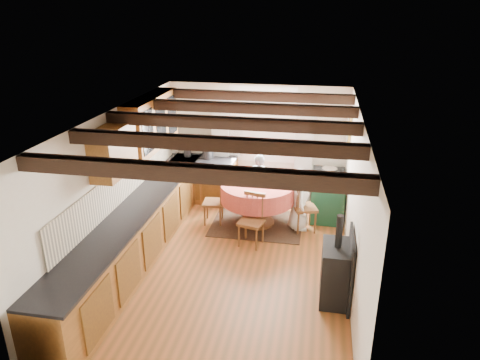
% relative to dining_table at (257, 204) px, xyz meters
% --- Properties ---
extents(floor, '(3.60, 5.50, 0.00)m').
position_rel_dining_table_xyz_m(floor, '(-0.19, -1.50, -0.41)').
color(floor, '#A55627').
rests_on(floor, ground).
extents(ceiling, '(3.60, 5.50, 0.00)m').
position_rel_dining_table_xyz_m(ceiling, '(-0.19, -1.50, 1.99)').
color(ceiling, white).
rests_on(ceiling, ground).
extents(wall_back, '(3.60, 0.00, 2.40)m').
position_rel_dining_table_xyz_m(wall_back, '(-0.19, 1.25, 0.79)').
color(wall_back, silver).
rests_on(wall_back, ground).
extents(wall_front, '(3.60, 0.00, 2.40)m').
position_rel_dining_table_xyz_m(wall_front, '(-0.19, -4.25, 0.79)').
color(wall_front, silver).
rests_on(wall_front, ground).
extents(wall_left, '(0.00, 5.50, 2.40)m').
position_rel_dining_table_xyz_m(wall_left, '(-1.99, -1.50, 0.79)').
color(wall_left, silver).
rests_on(wall_left, ground).
extents(wall_right, '(0.00, 5.50, 2.40)m').
position_rel_dining_table_xyz_m(wall_right, '(1.61, -1.50, 0.79)').
color(wall_right, silver).
rests_on(wall_right, ground).
extents(beam_a, '(3.60, 0.16, 0.16)m').
position_rel_dining_table_xyz_m(beam_a, '(-0.19, -3.50, 1.90)').
color(beam_a, black).
rests_on(beam_a, ceiling).
extents(beam_b, '(3.60, 0.16, 0.16)m').
position_rel_dining_table_xyz_m(beam_b, '(-0.19, -2.50, 1.90)').
color(beam_b, black).
rests_on(beam_b, ceiling).
extents(beam_c, '(3.60, 0.16, 0.16)m').
position_rel_dining_table_xyz_m(beam_c, '(-0.19, -1.50, 1.90)').
color(beam_c, black).
rests_on(beam_c, ceiling).
extents(beam_d, '(3.60, 0.16, 0.16)m').
position_rel_dining_table_xyz_m(beam_d, '(-0.19, -0.50, 1.90)').
color(beam_d, black).
rests_on(beam_d, ceiling).
extents(beam_e, '(3.60, 0.16, 0.16)m').
position_rel_dining_table_xyz_m(beam_e, '(-0.19, 0.50, 1.90)').
color(beam_e, black).
rests_on(beam_e, ceiling).
extents(splash_left, '(0.02, 4.50, 0.55)m').
position_rel_dining_table_xyz_m(splash_left, '(-1.97, -1.20, 0.79)').
color(splash_left, beige).
rests_on(splash_left, wall_left).
extents(splash_back, '(1.40, 0.02, 0.55)m').
position_rel_dining_table_xyz_m(splash_back, '(-1.19, 1.23, 0.79)').
color(splash_back, beige).
rests_on(splash_back, wall_back).
extents(base_cabinet_left, '(0.60, 5.30, 0.88)m').
position_rel_dining_table_xyz_m(base_cabinet_left, '(-1.69, -1.50, 0.03)').
color(base_cabinet_left, '#945621').
rests_on(base_cabinet_left, floor).
extents(base_cabinet_back, '(1.30, 0.60, 0.88)m').
position_rel_dining_table_xyz_m(base_cabinet_back, '(-1.24, 0.95, 0.03)').
color(base_cabinet_back, '#945621').
rests_on(base_cabinet_back, floor).
extents(worktop_left, '(0.64, 5.30, 0.04)m').
position_rel_dining_table_xyz_m(worktop_left, '(-1.67, -1.50, 0.49)').
color(worktop_left, black).
rests_on(worktop_left, base_cabinet_left).
extents(worktop_back, '(1.30, 0.64, 0.04)m').
position_rel_dining_table_xyz_m(worktop_back, '(-1.24, 0.93, 0.49)').
color(worktop_back, black).
rests_on(worktop_back, base_cabinet_back).
extents(wall_cabinet_glass, '(0.34, 1.80, 0.90)m').
position_rel_dining_table_xyz_m(wall_cabinet_glass, '(-1.82, -0.30, 1.54)').
color(wall_cabinet_glass, '#945621').
rests_on(wall_cabinet_glass, wall_left).
extents(wall_cabinet_solid, '(0.34, 0.90, 0.70)m').
position_rel_dining_table_xyz_m(wall_cabinet_solid, '(-1.82, -1.80, 1.49)').
color(wall_cabinet_solid, '#945621').
rests_on(wall_cabinet_solid, wall_left).
extents(window_frame, '(1.34, 0.03, 1.54)m').
position_rel_dining_table_xyz_m(window_frame, '(-0.09, 1.23, 1.19)').
color(window_frame, white).
rests_on(window_frame, wall_back).
extents(window_pane, '(1.20, 0.01, 1.40)m').
position_rel_dining_table_xyz_m(window_pane, '(-0.09, 1.24, 1.19)').
color(window_pane, white).
rests_on(window_pane, wall_back).
extents(curtain_left, '(0.35, 0.10, 2.10)m').
position_rel_dining_table_xyz_m(curtain_left, '(-0.94, 1.15, 0.69)').
color(curtain_left, silver).
rests_on(curtain_left, wall_back).
extents(curtain_right, '(0.35, 0.10, 2.10)m').
position_rel_dining_table_xyz_m(curtain_right, '(0.76, 1.15, 0.69)').
color(curtain_right, silver).
rests_on(curtain_right, wall_back).
extents(curtain_rod, '(2.00, 0.03, 0.03)m').
position_rel_dining_table_xyz_m(curtain_rod, '(-0.09, 1.15, 1.79)').
color(curtain_rod, black).
rests_on(curtain_rod, wall_back).
extents(wall_picture, '(0.04, 0.50, 0.60)m').
position_rel_dining_table_xyz_m(wall_picture, '(1.58, 0.80, 1.29)').
color(wall_picture, gold).
rests_on(wall_picture, wall_right).
extents(wall_plate, '(0.30, 0.02, 0.30)m').
position_rel_dining_table_xyz_m(wall_plate, '(0.86, 1.22, 1.29)').
color(wall_plate, silver).
rests_on(wall_plate, wall_back).
extents(rug, '(1.67, 1.30, 0.01)m').
position_rel_dining_table_xyz_m(rug, '(0.00, 0.00, -0.40)').
color(rug, '#402E20').
rests_on(rug, floor).
extents(dining_table, '(1.35, 1.35, 0.81)m').
position_rel_dining_table_xyz_m(dining_table, '(0.00, 0.00, 0.00)').
color(dining_table, '#D05E43').
rests_on(dining_table, floor).
extents(chair_near, '(0.48, 0.49, 0.92)m').
position_rel_dining_table_xyz_m(chair_near, '(0.01, -0.77, 0.05)').
color(chair_near, brown).
rests_on(chair_near, floor).
extents(chair_left, '(0.43, 0.42, 0.89)m').
position_rel_dining_table_xyz_m(chair_left, '(-0.82, -0.07, 0.04)').
color(chair_left, brown).
rests_on(chair_left, floor).
extents(chair_right, '(0.53, 0.52, 0.95)m').
position_rel_dining_table_xyz_m(chair_right, '(0.87, -0.05, 0.07)').
color(chair_right, brown).
rests_on(chair_right, floor).
extents(aga_range, '(0.62, 0.95, 0.88)m').
position_rel_dining_table_xyz_m(aga_range, '(1.28, 0.61, 0.03)').
color(aga_range, '#16442C').
rests_on(aga_range, floor).
extents(cast_iron_stove, '(0.39, 0.65, 1.29)m').
position_rel_dining_table_xyz_m(cast_iron_stove, '(1.39, -2.05, 0.24)').
color(cast_iron_stove, black).
rests_on(cast_iron_stove, floor).
extents(child_far, '(0.44, 0.31, 1.16)m').
position_rel_dining_table_xyz_m(child_far, '(-0.07, 0.66, 0.17)').
color(child_far, '#445155').
rests_on(child_far, floor).
extents(child_right, '(0.46, 0.62, 1.16)m').
position_rel_dining_table_xyz_m(child_right, '(0.76, -0.01, 0.17)').
color(child_right, white).
rests_on(child_right, floor).
extents(bowl_a, '(0.29, 0.29, 0.05)m').
position_rel_dining_table_xyz_m(bowl_a, '(0.02, 0.32, 0.43)').
color(bowl_a, silver).
rests_on(bowl_a, dining_table).
extents(bowl_b, '(0.23, 0.23, 0.07)m').
position_rel_dining_table_xyz_m(bowl_b, '(-0.10, 0.06, 0.44)').
color(bowl_b, silver).
rests_on(bowl_b, dining_table).
extents(cup, '(0.12, 0.12, 0.08)m').
position_rel_dining_table_xyz_m(cup, '(-0.04, 0.42, 0.45)').
color(cup, silver).
rests_on(cup, dining_table).
extents(canister_tall, '(0.15, 0.15, 0.25)m').
position_rel_dining_table_xyz_m(canister_tall, '(-1.61, 0.98, 0.64)').
color(canister_tall, '#262628').
rests_on(canister_tall, worktop_back).
extents(canister_wide, '(0.20, 0.20, 0.22)m').
position_rel_dining_table_xyz_m(canister_wide, '(-1.18, 0.94, 0.62)').
color(canister_wide, '#262628').
rests_on(canister_wide, worktop_back).
extents(canister_slim, '(0.10, 0.10, 0.29)m').
position_rel_dining_table_xyz_m(canister_slim, '(-1.10, 0.98, 0.66)').
color(canister_slim, '#262628').
rests_on(canister_slim, worktop_back).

